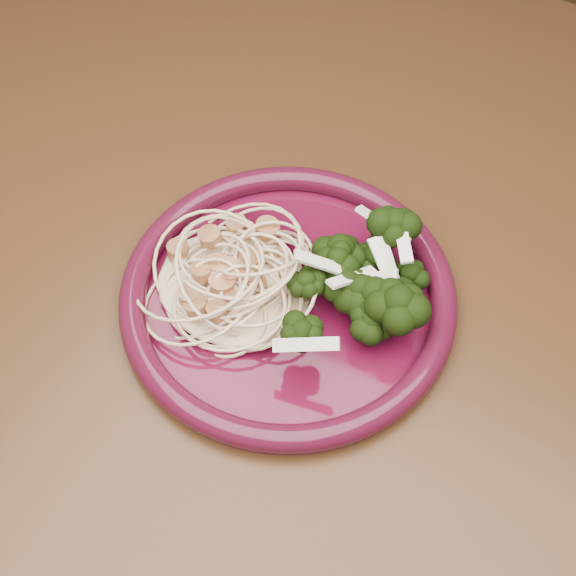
# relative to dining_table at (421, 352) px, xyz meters

# --- Properties ---
(dining_table) EXTENTS (1.20, 0.80, 0.75)m
(dining_table) POSITION_rel_dining_table_xyz_m (0.00, 0.00, 0.00)
(dining_table) COLOR #472814
(dining_table) RESTS_ON ground
(dinner_plate) EXTENTS (0.32, 0.32, 0.02)m
(dinner_plate) POSITION_rel_dining_table_xyz_m (-0.10, -0.07, 0.11)
(dinner_plate) COLOR #4A0920
(dinner_plate) RESTS_ON dining_table
(spaghetti_pile) EXTENTS (0.15, 0.14, 0.03)m
(spaghetti_pile) POSITION_rel_dining_table_xyz_m (-0.14, -0.08, 0.12)
(spaghetti_pile) COLOR beige
(spaghetti_pile) RESTS_ON dinner_plate
(scallop_cluster) EXTENTS (0.13, 0.13, 0.04)m
(scallop_cluster) POSITION_rel_dining_table_xyz_m (-0.14, -0.08, 0.15)
(scallop_cluster) COLOR #B87D4F
(scallop_cluster) RESTS_ON spaghetti_pile
(broccoli_pile) EXTENTS (0.12, 0.15, 0.05)m
(broccoli_pile) POSITION_rel_dining_table_xyz_m (-0.05, -0.05, 0.13)
(broccoli_pile) COLOR black
(broccoli_pile) RESTS_ON dinner_plate
(onion_garnish) EXTENTS (0.08, 0.10, 0.05)m
(onion_garnish) POSITION_rel_dining_table_xyz_m (-0.05, -0.05, 0.16)
(onion_garnish) COLOR #F0E8CE
(onion_garnish) RESTS_ON broccoli_pile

